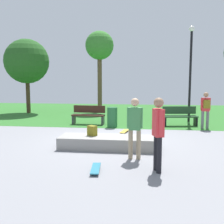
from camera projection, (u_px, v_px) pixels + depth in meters
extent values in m
plane|color=gray|center=(110.00, 140.00, 9.57)|extent=(28.00, 28.00, 0.00)
cube|color=#2D6B28|center=(126.00, 112.00, 17.55)|extent=(26.60, 11.78, 0.01)
cube|color=gray|center=(109.00, 142.00, 8.36)|extent=(3.16, 0.96, 0.38)
cube|color=olive|center=(92.00, 131.00, 8.46)|extent=(0.34, 0.32, 0.32)
cylinder|color=tan|center=(139.00, 145.00, 7.18)|extent=(0.12, 0.12, 0.82)
cylinder|color=tan|center=(131.00, 144.00, 7.21)|extent=(0.12, 0.12, 0.82)
cube|color=#3F8C4C|center=(135.00, 119.00, 7.10)|extent=(0.32, 0.21, 0.61)
cylinder|color=#3F8C4C|center=(141.00, 118.00, 7.08)|extent=(0.09, 0.09, 0.56)
cylinder|color=#3F8C4C|center=(129.00, 118.00, 7.13)|extent=(0.09, 0.09, 0.56)
sphere|color=tan|center=(135.00, 102.00, 7.05)|extent=(0.22, 0.22, 0.22)
cylinder|color=black|center=(159.00, 155.00, 6.09)|extent=(0.12, 0.12, 0.86)
cylinder|color=black|center=(156.00, 153.00, 6.31)|extent=(0.12, 0.12, 0.86)
cube|color=red|center=(158.00, 123.00, 6.11)|extent=(0.28, 0.36, 0.64)
cylinder|color=red|center=(161.00, 123.00, 5.94)|extent=(0.09, 0.09, 0.59)
cylinder|color=red|center=(156.00, 120.00, 6.27)|extent=(0.09, 0.09, 0.59)
sphere|color=#9E7556|center=(159.00, 103.00, 6.05)|extent=(0.23, 0.23, 0.23)
cube|color=teal|center=(96.00, 168.00, 6.27)|extent=(0.28, 0.82, 0.02)
cylinder|color=silver|center=(93.00, 166.00, 6.56)|extent=(0.04, 0.06, 0.06)
cylinder|color=silver|center=(100.00, 166.00, 6.55)|extent=(0.04, 0.06, 0.06)
cylinder|color=silver|center=(91.00, 174.00, 6.00)|extent=(0.04, 0.06, 0.06)
cylinder|color=silver|center=(98.00, 174.00, 6.00)|extent=(0.04, 0.06, 0.06)
cube|color=gold|center=(124.00, 131.00, 10.83)|extent=(0.35, 0.82, 0.02)
cylinder|color=silver|center=(124.00, 131.00, 11.12)|extent=(0.04, 0.06, 0.06)
cylinder|color=silver|center=(128.00, 131.00, 11.07)|extent=(0.04, 0.06, 0.06)
cylinder|color=silver|center=(121.00, 133.00, 10.59)|extent=(0.04, 0.06, 0.06)
cylinder|color=silver|center=(125.00, 133.00, 10.54)|extent=(0.04, 0.06, 0.06)
cube|color=#1E4223|center=(180.00, 117.00, 12.39)|extent=(1.65, 0.66, 0.06)
cube|color=#1E4223|center=(179.00, 110.00, 12.57)|extent=(1.59, 0.29, 0.36)
cube|color=black|center=(196.00, 121.00, 12.43)|extent=(0.14, 0.40, 0.45)
cube|color=black|center=(165.00, 121.00, 12.40)|extent=(0.14, 0.40, 0.45)
cube|color=#331E14|center=(88.00, 115.00, 12.83)|extent=(1.62, 0.54, 0.06)
cube|color=#331E14|center=(89.00, 109.00, 13.01)|extent=(1.60, 0.16, 0.36)
cube|color=#2D2D33|center=(103.00, 120.00, 12.72)|extent=(0.10, 0.40, 0.45)
cube|color=#2D2D33|center=(74.00, 119.00, 12.99)|extent=(0.10, 0.40, 0.45)
cylinder|color=brown|center=(100.00, 83.00, 17.94)|extent=(0.30, 0.30, 3.90)
sphere|color=#387F2D|center=(100.00, 45.00, 17.63)|extent=(1.91, 1.91, 1.91)
cylinder|color=#42301E|center=(28.00, 94.00, 17.28)|extent=(0.26, 0.26, 2.51)
sphere|color=#23561E|center=(27.00, 61.00, 17.02)|extent=(2.86, 2.86, 2.86)
cylinder|color=black|center=(190.00, 77.00, 13.48)|extent=(0.12, 0.12, 4.61)
sphere|color=silver|center=(192.00, 29.00, 13.19)|extent=(0.28, 0.28, 0.28)
cylinder|color=#1E592D|center=(112.00, 117.00, 12.05)|extent=(0.46, 0.46, 0.92)
cylinder|color=slate|center=(202.00, 120.00, 11.68)|extent=(0.12, 0.12, 0.79)
cylinder|color=slate|center=(207.00, 120.00, 11.67)|extent=(0.12, 0.12, 0.79)
cube|color=red|center=(206.00, 104.00, 11.59)|extent=(0.33, 0.22, 0.59)
cylinder|color=red|center=(202.00, 104.00, 11.60)|extent=(0.09, 0.09, 0.55)
cylinder|color=red|center=(210.00, 104.00, 11.58)|extent=(0.09, 0.09, 0.55)
sphere|color=#9E7556|center=(206.00, 95.00, 11.54)|extent=(0.21, 0.21, 0.21)
cube|color=olive|center=(207.00, 104.00, 11.43)|extent=(0.27, 0.18, 0.36)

